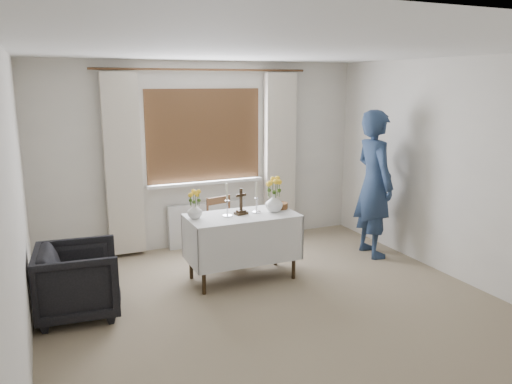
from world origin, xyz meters
TOP-DOWN VIEW (x-y plane):
  - ground at (0.00, 0.00)m, footprint 5.00×5.00m
  - altar_table at (-0.02, 1.08)m, footprint 1.24×0.64m
  - wooden_chair at (0.01, 1.70)m, footprint 0.45×0.45m
  - armchair at (-1.82, 0.87)m, footprint 0.83×0.81m
  - person at (1.85, 1.19)m, footprint 0.52×0.73m
  - radiator at (0.00, 2.42)m, footprint 1.10×0.10m
  - wooden_cross at (-0.02, 1.11)m, footprint 0.16×0.13m
  - candlestick_left at (-0.19, 1.09)m, footprint 0.11×0.11m
  - candlestick_right at (0.17, 1.11)m, footprint 0.12×0.12m
  - flower_vase_left at (-0.55, 1.15)m, footprint 0.18×0.18m
  - flower_vase_right at (0.37, 1.07)m, footprint 0.21×0.21m
  - wicker_basket at (0.50, 1.17)m, footprint 0.24×0.24m

SIDE VIEW (x-z plane):
  - ground at x=0.00m, z-range 0.00..0.00m
  - radiator at x=0.00m, z-range 0.00..0.60m
  - armchair at x=-1.82m, z-range 0.00..0.70m
  - altar_table at x=-0.02m, z-range 0.00..0.76m
  - wooden_chair at x=0.01m, z-range 0.00..0.82m
  - wicker_basket at x=0.50m, z-range 0.76..0.83m
  - flower_vase_left at x=-0.55m, z-range 0.76..0.93m
  - flower_vase_right at x=0.37m, z-range 0.76..0.97m
  - wooden_cross at x=-0.02m, z-range 0.76..1.06m
  - candlestick_right at x=0.17m, z-range 0.76..1.12m
  - person at x=1.85m, z-range 0.00..1.89m
  - candlestick_left at x=-0.19m, z-range 0.76..1.14m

